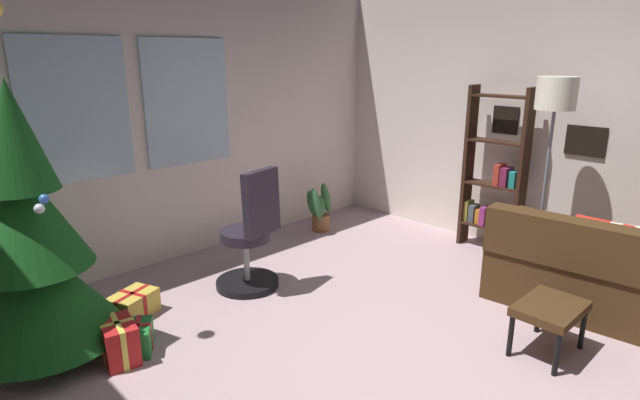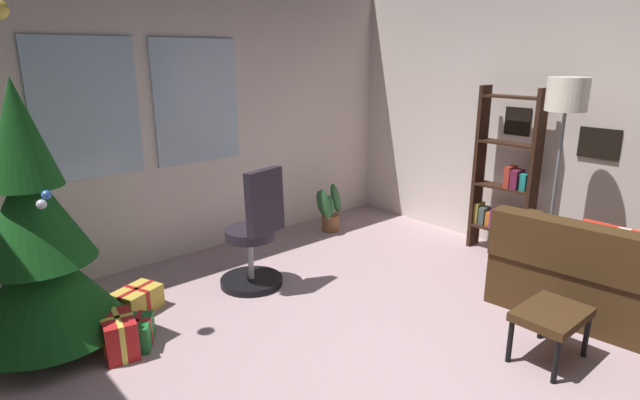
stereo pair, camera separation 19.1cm
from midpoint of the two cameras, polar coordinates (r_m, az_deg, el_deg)
The scene contains 13 objects.
ground_plane at distance 3.53m, azimuth 12.45°, elevation -20.06°, with size 5.23×5.89×0.10m, color #B19398.
wall_back_with_windows at distance 5.20m, azimuth -14.31°, elevation 9.13°, with size 5.23×0.12×2.83m.
wall_right_with_frames at distance 5.31m, azimuth 31.04°, elevation 7.42°, with size 0.12×5.89×2.83m.
couch at distance 4.69m, azimuth 33.34°, elevation -8.08°, with size 1.60×1.88×0.82m.
footstool at distance 3.84m, azimuth 25.95°, elevation -11.81°, with size 0.51×0.37×0.37m.
holiday_tree at distance 3.83m, azimuth -28.03°, elevation -4.57°, with size 1.03×1.03×2.32m.
gift_box_red at distance 3.84m, azimuth -20.33°, elevation -14.13°, with size 0.26×0.36×0.29m.
gift_box_green at distance 3.92m, azimuth -18.44°, elevation -14.03°, with size 0.31×0.34×0.20m.
gift_box_gold at distance 4.39m, azimuth -18.68°, elevation -10.62°, with size 0.41×0.35×0.20m.
office_chair at distance 4.48m, azimuth -6.12°, elevation -4.64°, with size 0.56×0.56×1.09m.
bookshelf at distance 5.50m, azimuth 21.01°, elevation 1.79°, with size 0.18×0.64×1.71m.
floor_lamp at distance 4.85m, azimuth 26.92°, elevation 8.86°, with size 0.34×0.34×1.83m.
potted_plant at distance 5.90m, azimuth 1.97°, elevation -1.15°, with size 0.42×0.38×0.59m.
Camera 2 is at (-2.29, -1.68, 2.01)m, focal length 28.42 mm.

